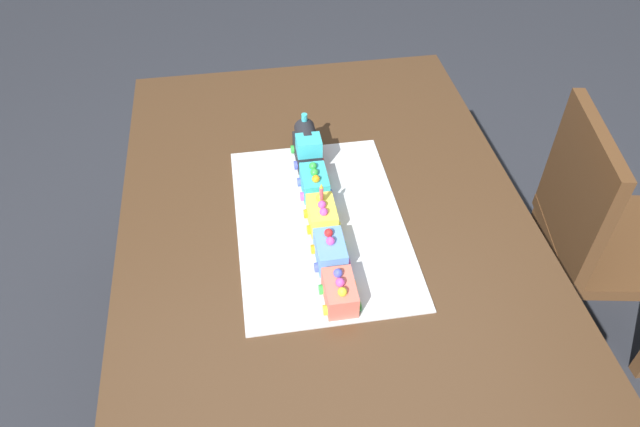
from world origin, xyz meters
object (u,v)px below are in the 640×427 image
(dining_table, at_px, (325,242))
(cake_car_gondola_lemon, at_px, (322,215))
(cake_car_flatbed_turquoise, at_px, (314,182))
(birthday_candle, at_px, (321,192))
(cake_locomotive, at_px, (307,146))
(cake_car_hopper_sky_blue, at_px, (330,251))
(cake_car_tanker_coral, at_px, (340,292))
(chair, at_px, (597,236))

(dining_table, height_order, cake_car_gondola_lemon, cake_car_gondola_lemon)
(cake_car_flatbed_turquoise, relative_size, cake_car_gondola_lemon, 1.00)
(cake_car_gondola_lemon, relative_size, birthday_candle, 2.11)
(dining_table, distance_m, cake_car_gondola_lemon, 0.15)
(cake_locomotive, relative_size, cake_car_gondola_lemon, 1.40)
(cake_car_hopper_sky_blue, bearing_deg, cake_locomotive, 180.00)
(dining_table, xyz_separation_m, cake_car_tanker_coral, (0.28, -0.01, 0.14))
(cake_locomotive, bearing_deg, cake_car_tanker_coral, -0.00)
(chair, xyz_separation_m, cake_car_flatbed_turquoise, (-0.04, -0.85, 0.30))
(cake_car_flatbed_turquoise, bearing_deg, cake_locomotive, 180.00)
(cake_car_flatbed_turquoise, height_order, cake_car_hopper_sky_blue, same)
(cake_car_flatbed_turquoise, bearing_deg, birthday_candle, 0.00)
(chair, relative_size, birthday_candle, 18.11)
(cake_car_flatbed_turquoise, height_order, cake_car_tanker_coral, same)
(cake_car_gondola_lemon, xyz_separation_m, birthday_candle, (-0.01, 0.00, 0.07))
(cake_locomotive, xyz_separation_m, birthday_candle, (0.24, -0.00, 0.05))
(cake_car_gondola_lemon, relative_size, cake_car_tanker_coral, 1.00)
(cake_locomotive, height_order, cake_car_tanker_coral, cake_locomotive)
(cake_locomotive, relative_size, cake_car_flatbed_turquoise, 1.40)
(dining_table, distance_m, birthday_candle, 0.21)
(cake_car_gondola_lemon, bearing_deg, cake_car_hopper_sky_blue, 0.00)
(chair, bearing_deg, cake_car_tanker_coral, 120.74)
(dining_table, height_order, cake_car_hopper_sky_blue, cake_car_hopper_sky_blue)
(dining_table, xyz_separation_m, cake_car_hopper_sky_blue, (0.16, -0.01, 0.14))
(cake_car_flatbed_turquoise, xyz_separation_m, cake_car_gondola_lemon, (0.12, 0.00, 0.00))
(chair, distance_m, cake_car_tanker_coral, 0.95)
(cake_car_gondola_lemon, height_order, birthday_candle, birthday_candle)
(chair, bearing_deg, birthday_candle, 105.11)
(cake_car_flatbed_turquoise, relative_size, birthday_candle, 2.11)
(birthday_candle, bearing_deg, chair, 94.87)
(birthday_candle, bearing_deg, cake_car_flatbed_turquoise, -180.00)
(cake_car_tanker_coral, bearing_deg, cake_car_gondola_lemon, 180.00)
(chair, distance_m, cake_car_flatbed_turquoise, 0.90)
(cake_car_gondola_lemon, xyz_separation_m, cake_car_hopper_sky_blue, (0.12, 0.00, -0.00))
(chair, bearing_deg, cake_car_flatbed_turquoise, 97.74)
(chair, bearing_deg, cake_car_gondola_lemon, 105.70)
(dining_table, bearing_deg, chair, 92.78)
(cake_locomotive, bearing_deg, cake_car_flatbed_turquoise, -0.00)
(birthday_candle, bearing_deg, cake_car_hopper_sky_blue, -0.00)
(cake_car_flatbed_turquoise, xyz_separation_m, cake_car_hopper_sky_blue, (0.24, 0.00, -0.00))
(dining_table, xyz_separation_m, birthday_candle, (0.03, -0.01, 0.21))
(cake_car_flatbed_turquoise, distance_m, cake_car_hopper_sky_blue, 0.24)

